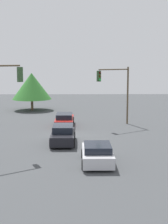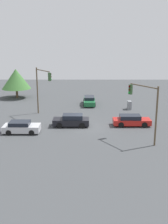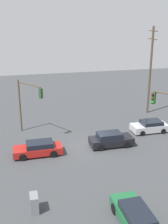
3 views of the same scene
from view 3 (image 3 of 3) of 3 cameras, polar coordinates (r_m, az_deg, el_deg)
ground_plane at (r=28.84m, az=2.03°, el=-6.98°), size 80.00×80.00×0.00m
sedan_dark at (r=28.77m, az=5.46°, el=-5.58°), size 1.95×4.39×1.45m
sedan_silver at (r=33.01m, az=13.21°, el=-2.86°), size 2.07×4.12×1.32m
sedan_red at (r=27.21m, az=-9.32°, el=-7.36°), size 1.92×4.56×1.34m
sedan_green at (r=18.95m, az=10.41°, el=-20.32°), size 4.66×1.91×1.33m
traffic_signal_main at (r=30.92m, az=-11.29°, el=2.66°), size 3.47×2.46×6.01m
utility_pole_tall at (r=38.32m, az=13.35°, el=8.50°), size 2.20×0.28×11.46m
electrical_cabinet at (r=20.11m, az=-10.09°, el=-17.77°), size 1.01×0.55×1.26m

